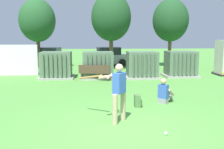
# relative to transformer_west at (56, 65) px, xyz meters

# --- Properties ---
(ground_plane) EXTENTS (96.00, 96.00, 0.00)m
(ground_plane) POSITION_rel_transformer_west_xyz_m (2.97, -9.02, -0.79)
(ground_plane) COLOR #51933D
(fence_panel) EXTENTS (4.80, 0.12, 2.00)m
(fence_panel) POSITION_rel_transformer_west_xyz_m (-3.80, 1.48, 0.21)
(fence_panel) COLOR white
(fence_panel) RESTS_ON ground
(transformer_west) EXTENTS (2.10, 1.70, 1.62)m
(transformer_west) POSITION_rel_transformer_west_xyz_m (0.00, 0.00, 0.00)
(transformer_west) COLOR #9E9B93
(transformer_west) RESTS_ON ground
(transformer_mid_west) EXTENTS (2.10, 1.70, 1.62)m
(transformer_mid_west) POSITION_rel_transformer_west_xyz_m (2.52, -0.20, 0.00)
(transformer_mid_west) COLOR #9E9B93
(transformer_mid_west) RESTS_ON ground
(transformer_mid_east) EXTENTS (2.10, 1.70, 1.62)m
(transformer_mid_east) POSITION_rel_transformer_west_xyz_m (5.22, -0.28, 0.00)
(transformer_mid_east) COLOR #9E9B93
(transformer_mid_east) RESTS_ON ground
(transformer_east) EXTENTS (2.10, 1.70, 1.62)m
(transformer_east) POSITION_rel_transformer_west_xyz_m (7.77, 0.06, 0.00)
(transformer_east) COLOR #9E9B93
(transformer_east) RESTS_ON ground
(park_bench) EXTENTS (1.84, 0.77, 0.92)m
(park_bench) POSITION_rel_transformer_west_xyz_m (2.30, -1.10, -0.25)
(park_bench) COLOR #4C3828
(park_bench) RESTS_ON ground
(batter) EXTENTS (1.43, 1.18, 1.74)m
(batter) POSITION_rel_transformer_west_xyz_m (2.88, -8.43, 0.19)
(batter) COLOR tan
(batter) RESTS_ON ground
(sports_ball) EXTENTS (0.09, 0.09, 0.09)m
(sports_ball) POSITION_rel_transformer_west_xyz_m (4.02, -9.61, -0.74)
(sports_ball) COLOR white
(sports_ball) RESTS_ON ground
(seated_spectator) EXTENTS (0.73, 0.75, 0.96)m
(seated_spectator) POSITION_rel_transformer_west_xyz_m (4.90, -6.35, -0.41)
(seated_spectator) COLOR gray
(seated_spectator) RESTS_ON ground
(backpack) EXTENTS (0.26, 0.32, 0.44)m
(backpack) POSITION_rel_transformer_west_xyz_m (3.77, -6.85, -0.57)
(backpack) COLOR #4C723F
(backpack) RESTS_ON ground
(tree_left) EXTENTS (2.90, 2.90, 5.54)m
(tree_left) POSITION_rel_transformer_west_xyz_m (-2.16, 5.73, 3.01)
(tree_left) COLOR #4C3828
(tree_left) RESTS_ON ground
(tree_center_left) EXTENTS (3.02, 3.02, 5.78)m
(tree_center_left) POSITION_rel_transformer_west_xyz_m (3.66, 4.09, 3.17)
(tree_center_left) COLOR brown
(tree_center_left) RESTS_ON ground
(tree_center_right) EXTENTS (2.93, 2.93, 5.61)m
(tree_center_right) POSITION_rel_transformer_west_xyz_m (8.67, 5.38, 3.06)
(tree_center_right) COLOR brown
(tree_center_right) RESTS_ON ground
(parked_car_leftmost) EXTENTS (4.39, 2.33, 1.62)m
(parked_car_leftmost) POSITION_rel_transformer_west_xyz_m (-1.74, 6.69, -0.04)
(parked_car_leftmost) COLOR #B2B2B7
(parked_car_leftmost) RESTS_ON ground
(parked_car_left_of_center) EXTENTS (4.23, 1.98, 1.62)m
(parked_car_left_of_center) POSITION_rel_transformer_west_xyz_m (3.53, 6.91, -0.04)
(parked_car_left_of_center) COLOR #B2B2B7
(parked_car_left_of_center) RESTS_ON ground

